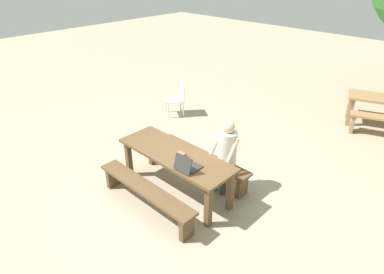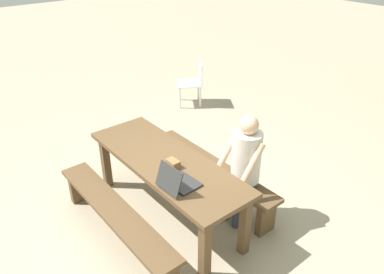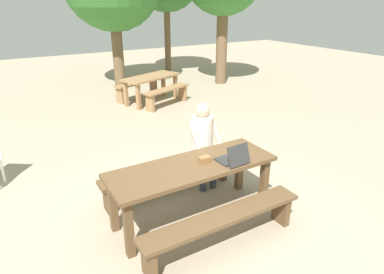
{
  "view_description": "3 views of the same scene",
  "coord_description": "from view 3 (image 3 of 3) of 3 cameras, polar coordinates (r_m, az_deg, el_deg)",
  "views": [
    {
      "loc": [
        3.38,
        -3.16,
        3.57
      ],
      "look_at": [
        0.14,
        0.25,
        1.01
      ],
      "focal_mm": 31.09,
      "sensor_mm": 36.0,
      "label": 1
    },
    {
      "loc": [
        2.81,
        -1.92,
        2.93
      ],
      "look_at": [
        0.14,
        0.25,
        1.01
      ],
      "focal_mm": 35.1,
      "sensor_mm": 36.0,
      "label": 2
    },
    {
      "loc": [
        -1.85,
        -3.1,
        2.63
      ],
      "look_at": [
        0.14,
        0.25,
        1.01
      ],
      "focal_mm": 31.07,
      "sensor_mm": 36.0,
      "label": 3
    }
  ],
  "objects": [
    {
      "name": "small_pouch",
      "position": [
        4.1,
        2.18,
        -3.9
      ],
      "size": [
        0.14,
        0.09,
        0.08
      ],
      "color": "olive",
      "rests_on": "picnic_table_front"
    },
    {
      "name": "bench_far",
      "position": [
        4.77,
        -3.96,
        -6.19
      ],
      "size": [
        2.0,
        0.3,
        0.43
      ],
      "color": "brown",
      "rests_on": "ground"
    },
    {
      "name": "bench_mid_south",
      "position": [
        8.82,
        -4.3,
        7.52
      ],
      "size": [
        1.48,
        0.8,
        0.48
      ],
      "rotation": [
        0.0,
        0.0,
        0.36
      ],
      "color": "#9E754C",
      "rests_on": "ground"
    },
    {
      "name": "picnic_table_mid",
      "position": [
        9.15,
        -7.01,
        9.57
      ],
      "size": [
        1.76,
        1.2,
        0.72
      ],
      "rotation": [
        0.0,
        0.0,
        0.36
      ],
      "color": "#9E754C",
      "rests_on": "ground"
    },
    {
      "name": "bench_near",
      "position": [
        3.82,
        5.36,
        -14.39
      ],
      "size": [
        2.0,
        0.3,
        0.43
      ],
      "color": "brown",
      "rests_on": "ground"
    },
    {
      "name": "ground_plane",
      "position": [
        4.46,
        0.12,
        -13.49
      ],
      "size": [
        30.0,
        30.0,
        0.0
      ],
      "primitive_type": "plane",
      "color": "tan"
    },
    {
      "name": "person_seated",
      "position": [
        4.81,
        1.94,
        -0.39
      ],
      "size": [
        0.43,
        0.42,
        1.29
      ],
      "color": "#333847",
      "rests_on": "ground"
    },
    {
      "name": "bench_mid_north",
      "position": [
        9.61,
        -9.37,
        8.54
      ],
      "size": [
        1.48,
        0.8,
        0.48
      ],
      "rotation": [
        0.0,
        0.0,
        0.36
      ],
      "color": "#9E754C",
      "rests_on": "ground"
    },
    {
      "name": "laptop",
      "position": [
        4.13,
        7.07,
        -3.56
      ],
      "size": [
        0.33,
        0.36,
        0.26
      ],
      "rotation": [
        0.0,
        0.0,
        3.19
      ],
      "color": "#2D2D2D",
      "rests_on": "picnic_table_front"
    },
    {
      "name": "picnic_table_front",
      "position": [
        4.12,
        0.13,
        -6.2
      ],
      "size": [
        2.11,
        0.73,
        0.76
      ],
      "color": "brown",
      "rests_on": "ground"
    }
  ]
}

